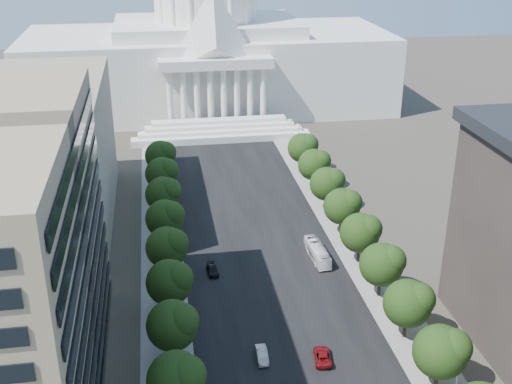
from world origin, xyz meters
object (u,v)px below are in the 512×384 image
car_red (322,356)px  city_bus (317,252)px  car_dark_b (212,270)px  car_silver (262,355)px

car_red → city_bus: bearing=-94.9°
car_red → car_dark_b: car_red is taller
city_bus → car_silver: bearing=-121.9°
car_red → car_dark_b: size_ratio=1.15×
car_silver → car_dark_b: car_silver is taller
car_red → car_dark_b: (-13.72, 27.71, -0.07)m
car_dark_b → city_bus: size_ratio=0.43×
car_silver → car_dark_b: 26.45m
car_silver → city_bus: size_ratio=0.43×
car_dark_b → city_bus: 20.57m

